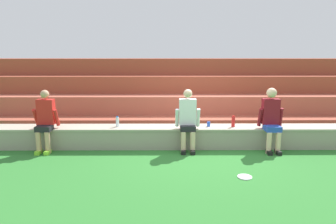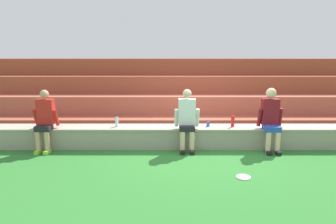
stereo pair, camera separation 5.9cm
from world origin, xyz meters
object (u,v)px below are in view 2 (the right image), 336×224
at_px(plastic_cup_right_end, 209,124).
at_px(person_left_of_center, 188,119).
at_px(water_bottle_near_left, 118,122).
at_px(frisbee, 244,177).
at_px(person_far_left, 46,119).
at_px(water_bottle_center_gap, 233,122).
at_px(person_center, 272,118).

bearing_deg(plastic_cup_right_end, person_left_of_center, -150.02).
bearing_deg(water_bottle_near_left, frisbee, -35.36).
xyz_separation_m(person_far_left, water_bottle_center_gap, (4.25, 0.21, -0.11)).
bearing_deg(person_far_left, plastic_cup_right_end, 3.92).
bearing_deg(plastic_cup_right_end, person_center, -11.52).
xyz_separation_m(person_left_of_center, frisbee, (0.92, -1.50, -0.73)).
distance_m(water_bottle_center_gap, water_bottle_near_left, 2.69).
distance_m(person_far_left, plastic_cup_right_end, 3.70).
relative_size(person_left_of_center, water_bottle_near_left, 5.62).
relative_size(person_center, water_bottle_center_gap, 5.27).
height_order(person_left_of_center, person_center, person_center).
relative_size(person_far_left, water_bottle_center_gap, 5.10).
xyz_separation_m(person_left_of_center, person_center, (1.87, 0.02, 0.02)).
xyz_separation_m(person_far_left, water_bottle_near_left, (1.57, 0.25, -0.12)).
xyz_separation_m(person_far_left, frisbee, (4.10, -1.54, -0.71)).
distance_m(person_left_of_center, frisbee, 1.91).
xyz_separation_m(water_bottle_near_left, frisbee, (2.53, -1.80, -0.60)).
height_order(water_bottle_near_left, frisbee, water_bottle_near_left).
distance_m(person_left_of_center, person_center, 1.87).
distance_m(person_left_of_center, plastic_cup_right_end, 0.62).
xyz_separation_m(person_left_of_center, plastic_cup_right_end, (0.51, 0.30, -0.19)).
distance_m(water_bottle_near_left, plastic_cup_right_end, 2.12).
xyz_separation_m(water_bottle_near_left, plastic_cup_right_end, (2.12, 0.00, -0.06)).
distance_m(person_far_left, person_center, 5.05).
bearing_deg(water_bottle_center_gap, person_left_of_center, -166.56).
bearing_deg(person_far_left, frisbee, -20.65).
xyz_separation_m(person_center, frisbee, (-0.95, -1.52, -0.75)).
xyz_separation_m(person_left_of_center, water_bottle_near_left, (-1.61, 0.29, -0.13)).
bearing_deg(person_center, person_far_left, 179.73).
relative_size(plastic_cup_right_end, frisbee, 0.43).
relative_size(person_far_left, water_bottle_near_left, 5.53).
distance_m(person_far_left, person_left_of_center, 3.18).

